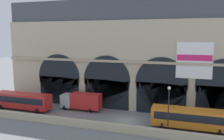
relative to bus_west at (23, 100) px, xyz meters
The scene contains 7 objects.
ground_plane 19.49m from the bus_west, ahead, with size 200.00×200.00×0.00m, color slate.
quay_parapet_wall 19.90m from the bus_west, 12.36° to the right, with size 90.00×0.70×1.12m, color #BCAD8C.
station_building 22.44m from the bus_west, 21.99° to the left, with size 51.74×5.19×20.24m.
bus_west is the anchor object (origin of this frame).
box_truck_midwest 10.82m from the bus_west, 17.95° to the left, with size 7.50×2.91×3.12m.
bus_mideast 29.21m from the bus_west, ahead, with size 11.00×3.25×3.10m.
street_lamp_quayside 26.67m from the bus_west, ahead, with size 0.44×0.44×6.90m.
Camera 1 is at (8.86, -34.97, 13.53)m, focal length 37.36 mm.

